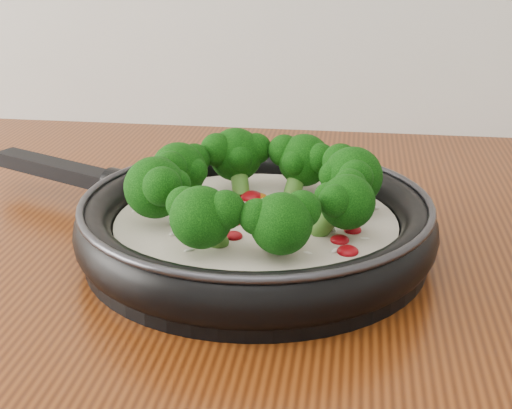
# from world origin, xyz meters

# --- Properties ---
(skillet) EXTENTS (0.55, 0.45, 0.10)m
(skillet) POSITION_xyz_m (0.06, 1.04, 0.94)
(skillet) COLOR black
(skillet) RESTS_ON counter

